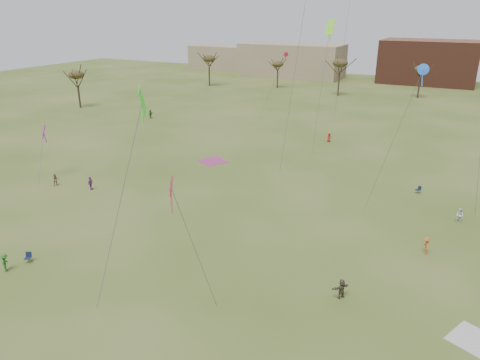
% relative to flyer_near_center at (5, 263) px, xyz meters
% --- Properties ---
extents(ground, '(260.00, 260.00, 0.00)m').
position_rel_flyer_near_center_xyz_m(ground, '(14.02, 2.58, -0.77)').
color(ground, '#3D5319').
rests_on(ground, ground).
extents(flyer_near_center, '(1.08, 1.12, 1.53)m').
position_rel_flyer_near_center_xyz_m(flyer_near_center, '(0.00, 0.00, 0.00)').
color(flyer_near_center, '#276622').
rests_on(flyer_near_center, ground).
extents(spectator_fore_b, '(0.87, 0.92, 1.49)m').
position_rel_flyer_near_center_xyz_m(spectator_fore_b, '(-11.59, 15.35, -0.02)').
color(spectator_fore_b, '#7E6250').
rests_on(spectator_fore_b, ground).
extents(spectator_fore_c, '(1.26, 1.42, 1.56)m').
position_rel_flyer_near_center_xyz_m(spectator_fore_c, '(25.33, 9.04, 0.01)').
color(spectator_fore_c, brown).
rests_on(spectator_fore_c, ground).
extents(flyer_mid_b, '(0.82, 1.11, 1.54)m').
position_rel_flyer_near_center_xyz_m(flyer_mid_b, '(30.14, 18.84, 0.00)').
color(flyer_mid_b, '#CD6326').
rests_on(flyer_mid_b, ground).
extents(spectator_mid_d, '(0.67, 1.04, 1.64)m').
position_rel_flyer_near_center_xyz_m(spectator_mid_d, '(-6.86, 16.32, 0.06)').
color(spectator_mid_d, '#883D94').
rests_on(spectator_mid_d, ground).
extents(spectator_mid_e, '(0.91, 0.87, 1.48)m').
position_rel_flyer_near_center_xyz_m(spectator_mid_e, '(32.46, 26.92, -0.03)').
color(spectator_mid_e, white).
rests_on(spectator_mid_e, ground).
extents(flyer_far_a, '(0.80, 1.62, 1.68)m').
position_rel_flyer_near_center_xyz_m(flyer_far_a, '(-23.92, 49.45, 0.07)').
color(flyer_far_a, '#276B23').
rests_on(flyer_far_a, ground).
extents(flyer_far_b, '(0.80, 0.84, 1.45)m').
position_rel_flyer_near_center_xyz_m(flyer_far_b, '(12.22, 49.31, -0.04)').
color(flyer_far_b, red).
rests_on(flyer_far_b, ground).
extents(blanket_cream, '(3.68, 3.68, 0.03)m').
position_rel_flyer_near_center_xyz_m(blanket_cream, '(34.33, 8.50, -0.76)').
color(blanket_cream, silver).
rests_on(blanket_cream, ground).
extents(blanket_plum, '(4.59, 4.59, 0.03)m').
position_rel_flyer_near_center_xyz_m(blanket_plum, '(0.57, 32.17, -0.76)').
color(blanket_plum, '#AC357D').
rests_on(blanket_plum, ground).
extents(camp_chair_left, '(0.69, 0.71, 0.87)m').
position_rel_flyer_near_center_xyz_m(camp_chair_left, '(0.46, 1.74, -0.51)').
color(camp_chair_left, '#151D3A').
rests_on(camp_chair_left, ground).
extents(camp_chair_right, '(0.74, 0.74, 0.87)m').
position_rel_flyer_near_center_xyz_m(camp_chair_right, '(27.81, 33.06, -0.51)').
color(camp_chair_right, '#121E32').
rests_on(camp_chair_right, ground).
extents(kites_aloft, '(67.95, 70.99, 25.89)m').
position_rel_flyer_near_center_xyz_m(kites_aloft, '(13.71, 37.97, 19.97)').
color(kites_aloft, red).
rests_on(kites_aloft, ground).
extents(tree_line, '(117.44, 49.32, 8.91)m').
position_rel_flyer_near_center_xyz_m(tree_line, '(11.17, 81.70, 6.32)').
color(tree_line, '#3A2B1E').
rests_on(tree_line, ground).
extents(building_tan, '(32.00, 14.00, 10.00)m').
position_rel_flyer_near_center_xyz_m(building_tan, '(-20.98, 117.58, 4.23)').
color(building_tan, '#937F60').
rests_on(building_tan, ground).
extents(building_brick, '(26.00, 16.00, 12.00)m').
position_rel_flyer_near_center_xyz_m(building_brick, '(19.02, 122.58, 5.23)').
color(building_brick, brown).
rests_on(building_brick, ground).
extents(building_tan_west, '(20.00, 12.00, 8.00)m').
position_rel_flyer_near_center_xyz_m(building_tan_west, '(-50.98, 124.58, 3.23)').
color(building_tan_west, '#937F60').
rests_on(building_tan_west, ground).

